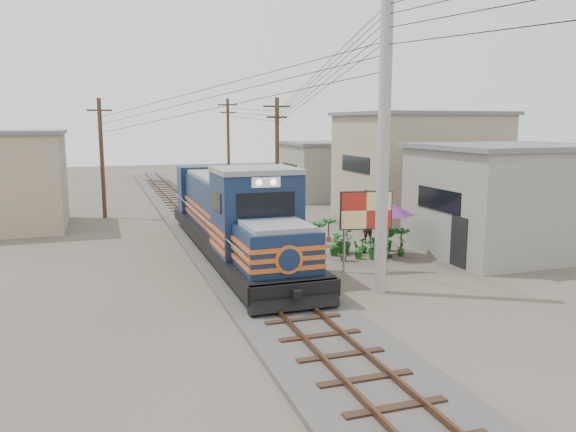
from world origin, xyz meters
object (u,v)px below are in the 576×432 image
object	(u,v)px
billboard	(366,213)
vendor	(368,225)
locomotive	(233,217)
market_umbrella	(389,208)

from	to	relation	value
billboard	vendor	size ratio (longest dim) A/B	1.89
locomotive	vendor	xyz separation A→B (m)	(6.68, 0.89, -0.89)
vendor	locomotive	bearing A→B (deg)	-7.01
locomotive	billboard	world-z (taller)	locomotive
market_umbrella	billboard	bearing A→B (deg)	-136.79
locomotive	market_umbrella	size ratio (longest dim) A/B	6.30
market_umbrella	vendor	size ratio (longest dim) A/B	1.53
locomotive	market_umbrella	world-z (taller)	locomotive
market_umbrella	locomotive	bearing A→B (deg)	162.16
locomotive	vendor	bearing A→B (deg)	7.57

